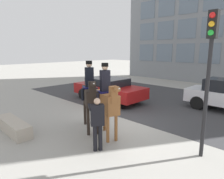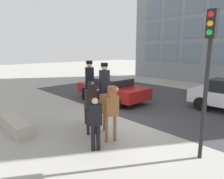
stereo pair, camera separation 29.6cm
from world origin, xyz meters
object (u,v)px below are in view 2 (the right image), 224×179
object	(u,v)px
traffic_light	(208,63)
mounted_horse_companion	(106,100)
mounted_horse_lead	(90,94)
street_car_near_lane	(112,89)
pedestrian_bystander	(95,120)
planter_ledge	(15,125)

from	to	relation	value
traffic_light	mounted_horse_companion	bearing A→B (deg)	-161.21
mounted_horse_lead	traffic_light	bearing A→B (deg)	46.04
street_car_near_lane	traffic_light	distance (m)	7.45
mounted_horse_companion	pedestrian_bystander	xyz separation A→B (m)	(0.56, -0.92, -0.37)
mounted_horse_lead	mounted_horse_companion	size ratio (longest dim) A/B	1.01
mounted_horse_lead	pedestrian_bystander	world-z (taller)	mounted_horse_lead
mounted_horse_lead	traffic_light	distance (m)	4.23
street_car_near_lane	mounted_horse_companion	bearing A→B (deg)	-45.05
mounted_horse_companion	planter_ledge	world-z (taller)	mounted_horse_companion
pedestrian_bystander	traffic_light	distance (m)	3.56
traffic_light	planter_ledge	distance (m)	7.07
planter_ledge	traffic_light	bearing A→B (deg)	29.66
mounted_horse_lead	planter_ledge	xyz separation A→B (m)	(-1.85, -2.26, -1.18)
mounted_horse_lead	pedestrian_bystander	size ratio (longest dim) A/B	1.59
mounted_horse_lead	street_car_near_lane	distance (m)	4.65
street_car_near_lane	traffic_light	bearing A→B (deg)	-21.85
mounted_horse_companion	mounted_horse_lead	bearing A→B (deg)	-160.60
mounted_horse_lead	traffic_light	xyz separation A→B (m)	(3.89, 1.01, 1.33)
mounted_horse_lead	street_car_near_lane	xyz separation A→B (m)	(-2.77, 3.68, -0.66)
planter_ledge	pedestrian_bystander	bearing A→B (deg)	21.94
pedestrian_bystander	planter_ledge	world-z (taller)	pedestrian_bystander
street_car_near_lane	planter_ledge	xyz separation A→B (m)	(0.92, -5.94, -0.51)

